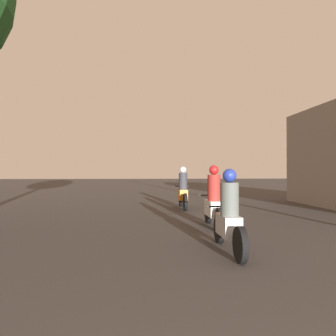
% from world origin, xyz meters
% --- Properties ---
extents(motorcycle_silver, '(0.60, 2.00, 1.47)m').
position_xyz_m(motorcycle_silver, '(0.64, 5.96, 0.60)').
color(motorcycle_silver, black).
rests_on(motorcycle_silver, ground_plane).
extents(motorcycle_white, '(0.60, 1.91, 1.57)m').
position_xyz_m(motorcycle_white, '(0.91, 8.46, 0.63)').
color(motorcycle_white, black).
rests_on(motorcycle_white, ground_plane).
extents(motorcycle_orange, '(0.60, 2.08, 1.59)m').
position_xyz_m(motorcycle_orange, '(0.64, 12.66, 0.64)').
color(motorcycle_orange, black).
rests_on(motorcycle_orange, ground_plane).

